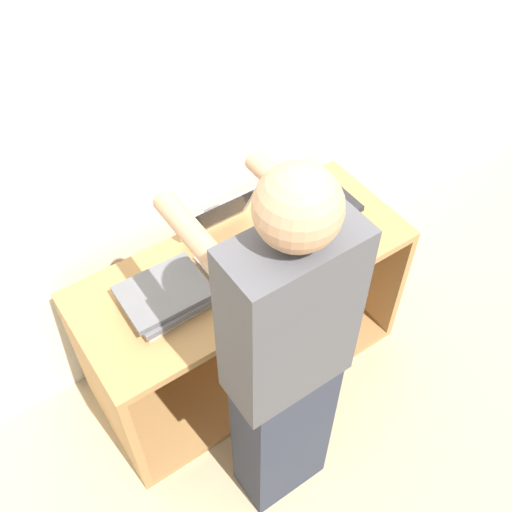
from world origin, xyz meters
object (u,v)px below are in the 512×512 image
Objects in this scene: laptop_open at (236,245)px; laptop_stack_right at (313,216)px; person at (285,368)px; laptop_stack_left at (167,296)px.

laptop_open reaches higher than laptop_stack_right.
person is at bearing -108.10° from laptop_open.
laptop_open is 0.35m from laptop_stack_left.
laptop_open is 0.21× the size of person.
laptop_open is at bearing 170.57° from laptop_stack_right.
laptop_open is 1.04× the size of laptop_stack_left.
laptop_stack_right is 0.20× the size of person.
laptop_stack_right reaches higher than laptop_stack_left.
person reaches higher than laptop_stack_left.
laptop_stack_left is 0.70m from laptop_stack_right.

